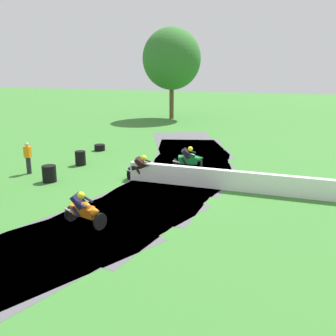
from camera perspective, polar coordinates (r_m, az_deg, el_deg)
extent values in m
plane|color=#38752D|center=(18.72, 0.66, -2.27)|extent=(120.00, 120.00, 0.00)
cube|color=#515156|center=(13.79, -12.00, -9.10)|extent=(7.35, 10.48, 0.01)
cube|color=#515156|center=(16.02, -4.01, -5.33)|extent=(6.16, 10.25, 0.01)
cube|color=#515156|center=(18.73, 0.58, -2.25)|extent=(4.84, 9.80, 0.01)
cube|color=#515156|center=(21.70, 2.77, 0.15)|extent=(5.22, 9.95, 0.01)
cube|color=#515156|center=(24.78, 3.34, 2.02)|extent=(6.51, 10.34, 0.01)
cube|color=#515156|center=(27.89, 2.82, 3.49)|extent=(7.66, 10.51, 0.01)
cube|color=white|center=(17.64, 19.29, -2.71)|extent=(16.17, 1.16, 0.90)
cylinder|color=black|center=(13.83, -9.77, -7.64)|extent=(0.30, 0.74, 0.75)
cylinder|color=black|center=(14.77, -13.76, -6.37)|extent=(0.30, 0.74, 0.75)
cube|color=orange|center=(14.13, -12.15, -6.01)|extent=(1.07, 0.66, 0.46)
ellipsoid|color=orange|center=(13.87, -11.90, -5.30)|extent=(0.52, 0.45, 0.31)
cone|color=orange|center=(13.61, -10.26, -6.21)|extent=(0.48, 0.45, 0.48)
cylinder|color=#B2B2B7|center=(14.53, -14.05, -6.01)|extent=(0.42, 0.21, 0.18)
cube|color=#1E1E4C|center=(13.99, -12.78, -4.67)|extent=(0.58, 0.40, 0.63)
sphere|color=yellow|center=(13.70, -12.45, -3.88)|extent=(0.26, 0.26, 0.26)
cylinder|color=#1E1E4C|center=(13.88, -11.51, -4.42)|extent=(0.44, 0.19, 0.24)
cylinder|color=#1E1E4C|center=(13.69, -12.50, -5.21)|extent=(0.44, 0.19, 0.24)
cylinder|color=#1E1E4C|center=(14.34, -12.19, -5.40)|extent=(0.31, 0.19, 0.42)
cylinder|color=#1E1E4C|center=(14.15, -13.17, -6.18)|extent=(0.31, 0.19, 0.42)
cylinder|color=black|center=(19.11, -1.60, -1.03)|extent=(0.13, 0.77, 0.77)
cylinder|color=black|center=(19.52, -5.57, -0.76)|extent=(0.13, 0.77, 0.77)
cube|color=black|center=(19.14, -3.70, -0.16)|extent=(1.02, 0.45, 0.47)
ellipsoid|color=black|center=(18.94, -3.27, 0.46)|extent=(0.46, 0.37, 0.32)
cone|color=black|center=(18.88, -1.78, 0.01)|extent=(0.40, 0.43, 0.49)
cylinder|color=#B2B2B7|center=(19.27, -5.48, -0.44)|extent=(0.41, 0.16, 0.18)
cube|color=#331919|center=(18.95, -4.07, 0.81)|extent=(0.50, 0.48, 0.63)
sphere|color=yellow|center=(18.74, -3.53, 1.49)|extent=(0.26, 0.26, 0.26)
cylinder|color=#331919|center=(19.00, -3.12, 1.12)|extent=(0.43, 0.18, 0.25)
cylinder|color=#331919|center=(18.71, -3.41, 0.53)|extent=(0.43, 0.18, 0.25)
cylinder|color=#331919|center=(19.32, -4.07, 0.22)|extent=(0.27, 0.24, 0.42)
cylinder|color=#331919|center=(19.04, -4.38, -0.38)|extent=(0.27, 0.24, 0.42)
cylinder|color=black|center=(20.98, 4.81, 0.40)|extent=(0.18, 0.75, 0.74)
cylinder|color=black|center=(21.14, 1.02, 0.56)|extent=(0.18, 0.75, 0.74)
cube|color=#198438|center=(20.90, 2.89, 1.19)|extent=(1.04, 0.50, 0.46)
ellipsoid|color=#198438|center=(20.75, 3.37, 1.79)|extent=(0.48, 0.39, 0.31)
cone|color=#198438|center=(20.77, 4.75, 1.40)|extent=(0.42, 0.41, 0.48)
cylinder|color=#B2B2B7|center=(20.91, 1.22, 0.90)|extent=(0.42, 0.18, 0.18)
cube|color=black|center=(20.72, 2.65, 2.11)|extent=(0.52, 0.45, 0.62)
sphere|color=yellow|center=(20.56, 3.24, 2.78)|extent=(0.26, 0.26, 0.26)
cylinder|color=black|center=(20.83, 3.47, 2.38)|extent=(0.43, 0.19, 0.24)
cylinder|color=black|center=(20.52, 3.36, 1.90)|extent=(0.43, 0.19, 0.24)
cylinder|color=black|center=(21.06, 2.46, 1.50)|extent=(0.27, 0.23, 0.42)
cylinder|color=black|center=(20.75, 2.34, 1.01)|extent=(0.27, 0.23, 0.42)
cylinder|color=black|center=(19.84, -16.71, -1.62)|extent=(0.67, 0.67, 0.20)
cylinder|color=black|center=(19.79, -16.75, -1.07)|extent=(0.67, 0.67, 0.20)
cylinder|color=black|center=(19.73, -16.79, -0.51)|extent=(0.67, 0.67, 0.20)
cylinder|color=black|center=(19.68, -16.84, 0.05)|extent=(0.67, 0.67, 0.20)
cylinder|color=black|center=(22.60, -12.49, 0.66)|extent=(0.58, 0.58, 0.20)
cylinder|color=black|center=(22.55, -12.52, 1.15)|extent=(0.58, 0.58, 0.20)
cylinder|color=black|center=(22.51, -12.55, 1.65)|extent=(0.58, 0.58, 0.20)
cylinder|color=black|center=(22.46, -12.57, 2.14)|extent=(0.58, 0.58, 0.20)
cylinder|color=black|center=(26.12, -9.82, 2.72)|extent=(0.69, 0.69, 0.20)
cylinder|color=black|center=(26.08, -9.84, 3.14)|extent=(0.69, 0.69, 0.20)
cylinder|color=#232328|center=(21.54, -19.46, 0.35)|extent=(0.24, 0.24, 0.86)
cube|color=orange|center=(21.38, -19.63, 2.19)|extent=(0.34, 0.22, 0.56)
sphere|color=tan|center=(21.31, -19.72, 3.21)|extent=(0.20, 0.20, 0.20)
cylinder|color=brown|center=(40.51, 0.52, 9.58)|extent=(0.44, 0.44, 3.47)
ellipsoid|color=#2D6B28|center=(40.33, 0.53, 15.50)|extent=(5.75, 5.75, 6.04)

